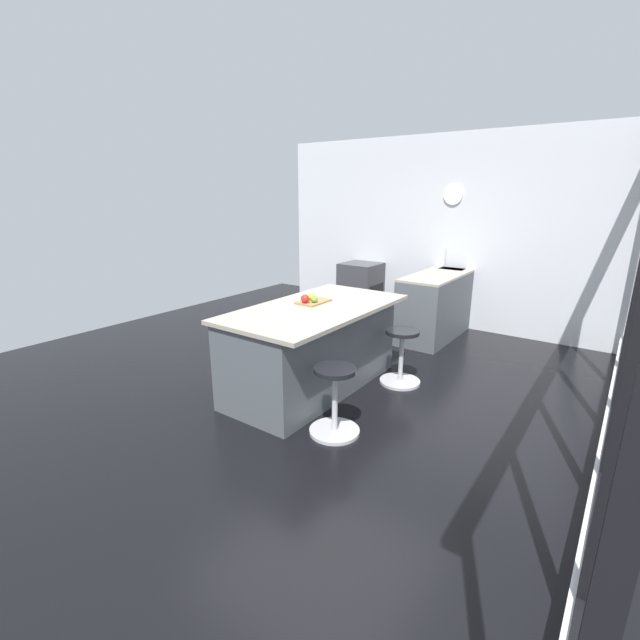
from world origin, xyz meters
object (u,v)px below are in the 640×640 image
(apple_green, at_px, (314,299))
(cutting_board, at_px, (313,302))
(stool_by_window, at_px, (401,358))
(stool_middle, at_px, (335,403))
(apple_yellow, at_px, (312,296))
(kitchen_island, at_px, (312,347))
(oven_range, at_px, (361,289))
(apple_red, at_px, (305,299))

(apple_green, bearing_deg, cutting_board, -136.13)
(stool_by_window, distance_m, stool_middle, 1.28)
(stool_by_window, distance_m, apple_yellow, 1.18)
(kitchen_island, xyz_separation_m, cutting_board, (-0.12, -0.07, 0.45))
(oven_range, xyz_separation_m, stool_middle, (3.44, 1.80, -0.16))
(apple_yellow, bearing_deg, kitchen_island, 38.70)
(cutting_board, relative_size, apple_green, 5.10)
(oven_range, relative_size, kitchen_island, 0.43)
(kitchen_island, distance_m, apple_red, 0.52)
(oven_range, bearing_deg, apple_yellow, 20.11)
(apple_red, bearing_deg, apple_green, 136.21)
(kitchen_island, bearing_deg, apple_green, -163.35)
(oven_range, relative_size, cutting_board, 2.45)
(apple_green, bearing_deg, oven_range, -158.82)
(apple_red, bearing_deg, oven_range, -160.50)
(stool_middle, bearing_deg, cutting_board, -133.82)
(apple_green, relative_size, apple_red, 0.80)
(oven_range, distance_m, cutting_board, 2.90)
(kitchen_island, relative_size, stool_middle, 3.35)
(kitchen_island, height_order, stool_by_window, kitchen_island)
(stool_by_window, bearing_deg, oven_range, -140.23)
(stool_by_window, xyz_separation_m, apple_green, (0.58, -0.73, 0.67))
(apple_yellow, bearing_deg, stool_middle, 46.82)
(apple_green, height_order, apple_red, apple_red)
(kitchen_island, relative_size, stool_by_window, 3.35)
(stool_by_window, bearing_deg, apple_green, -51.57)
(oven_range, xyz_separation_m, stool_by_window, (2.16, 1.80, -0.16))
(kitchen_island, xyz_separation_m, apple_yellow, (-0.13, -0.10, 0.50))
(kitchen_island, xyz_separation_m, stool_by_window, (-0.64, 0.72, -0.17))
(cutting_board, xyz_separation_m, apple_yellow, (-0.01, -0.03, 0.05))
(apple_yellow, bearing_deg, cutting_board, 73.62)
(apple_yellow, height_order, apple_green, apple_yellow)
(apple_green, bearing_deg, apple_red, -43.79)
(kitchen_island, distance_m, stool_middle, 0.98)
(apple_green, distance_m, apple_red, 0.10)
(kitchen_island, bearing_deg, stool_by_window, 131.83)
(apple_green, bearing_deg, stool_by_window, 128.43)
(stool_by_window, bearing_deg, cutting_board, -56.49)
(apple_yellow, distance_m, apple_red, 0.14)
(stool_by_window, relative_size, apple_red, 6.84)
(cutting_board, bearing_deg, apple_yellow, -106.38)
(cutting_board, bearing_deg, oven_range, -159.45)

